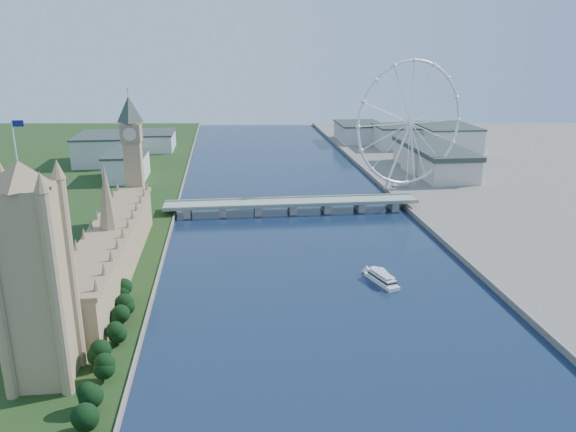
{
  "coord_description": "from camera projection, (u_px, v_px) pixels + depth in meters",
  "views": [
    {
      "loc": [
        -56.22,
        -164.94,
        142.16
      ],
      "look_at": [
        -13.79,
        210.0,
        24.69
      ],
      "focal_mm": 35.0,
      "sensor_mm": 36.0,
      "label": 1
    }
  ],
  "objects": [
    {
      "name": "tour_boat_near",
      "position": [
        381.0,
        283.0,
        346.06
      ],
      "size": [
        17.51,
        32.62,
        7.01
      ],
      "primitive_type": null,
      "rotation": [
        0.0,
        0.0,
        0.31
      ],
      "color": "silver",
      "rests_on": "ground"
    },
    {
      "name": "tour_boat_far",
      "position": [
        384.0,
        280.0,
        349.57
      ],
      "size": [
        8.15,
        25.59,
        5.52
      ],
      "primitive_type": null,
      "rotation": [
        0.0,
        0.0,
        0.07
      ],
      "color": "white",
      "rests_on": "ground"
    },
    {
      "name": "westminster_bridge",
      "position": [
        292.0,
        205.0,
        487.43
      ],
      "size": [
        220.0,
        22.0,
        9.5
      ],
      "color": "gray",
      "rests_on": "ground"
    },
    {
      "name": "london_eye",
      "position": [
        410.0,
        124.0,
        534.47
      ],
      "size": [
        113.6,
        39.12,
        124.3
      ],
      "color": "silver",
      "rests_on": "ground"
    },
    {
      "name": "big_ben",
      "position": [
        132.0,
        144.0,
        435.0
      ],
      "size": [
        20.02,
        20.02,
        110.0
      ],
      "color": "tan",
      "rests_on": "ground"
    },
    {
      "name": "parliament_range",
      "position": [
        112.0,
        251.0,
        346.83
      ],
      "size": [
        24.0,
        200.0,
        70.0
      ],
      "color": "tan",
      "rests_on": "ground"
    },
    {
      "name": "victoria_tower",
      "position": [
        33.0,
        269.0,
        226.27
      ],
      "size": [
        28.16,
        28.16,
        112.0
      ],
      "color": "tan",
      "rests_on": "ground"
    },
    {
      "name": "county_hall",
      "position": [
        432.0,
        174.0,
        631.53
      ],
      "size": [
        54.0,
        144.0,
        35.0
      ],
      "primitive_type": null,
      "color": "beige",
      "rests_on": "ground"
    },
    {
      "name": "city_skyline",
      "position": [
        298.0,
        142.0,
        735.32
      ],
      "size": [
        505.0,
        280.0,
        32.0
      ],
      "color": "beige",
      "rests_on": "ground"
    },
    {
      "name": "tree_row",
      "position": [
        98.0,
        371.0,
        237.46
      ],
      "size": [
        8.96,
        168.96,
        20.6
      ],
      "color": "black",
      "rests_on": "ground"
    }
  ]
}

